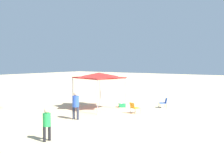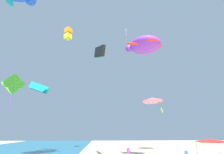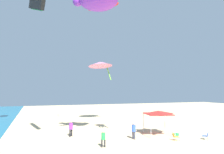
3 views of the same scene
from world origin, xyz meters
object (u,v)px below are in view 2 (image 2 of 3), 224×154
object	(u,v)px
canopy_tent	(211,141)
kite_delta_pink	(152,99)
kite_diamond_lime	(13,85)
kite_parafoil_teal	(39,88)
kite_box_orange	(68,34)
kite_diamond_white	(126,34)
kite_parafoil_black	(99,52)
kite_turtle_purple	(144,45)
person_far_stroller	(128,152)

from	to	relation	value
canopy_tent	kite_delta_pink	bearing A→B (deg)	15.28
canopy_tent	kite_diamond_lime	bearing A→B (deg)	82.65
kite_diamond_lime	kite_delta_pink	xyz separation A→B (m)	(9.55, -23.84, -0.42)
kite_diamond_lime	kite_parafoil_teal	world-z (taller)	kite_parafoil_teal
kite_box_orange	kite_diamond_white	distance (m)	11.15
kite_delta_pink	kite_box_orange	world-z (taller)	kite_box_orange
canopy_tent	kite_box_orange	size ratio (longest dim) A/B	1.61
kite_diamond_lime	kite_box_orange	world-z (taller)	kite_box_orange
canopy_tent	kite_diamond_white	bearing A→B (deg)	55.48
kite_parafoil_teal	kite_box_orange	bearing A→B (deg)	2.81
canopy_tent	kite_parafoil_black	distance (m)	18.54
kite_turtle_purple	kite_parafoil_black	bearing A→B (deg)	27.95
kite_box_orange	person_far_stroller	bearing A→B (deg)	-83.29
kite_diamond_white	kite_turtle_purple	distance (m)	10.46
kite_delta_pink	kite_diamond_white	size ratio (longest dim) A/B	1.60
kite_parafoil_black	kite_box_orange	distance (m)	13.27
kite_parafoil_teal	kite_diamond_white	world-z (taller)	kite_diamond_white
canopy_tent	kite_diamond_lime	distance (m)	28.74
canopy_tent	kite_delta_pink	distance (m)	15.47
canopy_tent	kite_parafoil_black	bearing A→B (deg)	93.50
kite_parafoil_teal	kite_diamond_white	bearing A→B (deg)	8.95
kite_delta_pink	kite_parafoil_teal	distance (m)	22.38
kite_parafoil_black	kite_delta_pink	bearing A→B (deg)	127.28
kite_parafoil_teal	kite_diamond_white	distance (m)	18.92
kite_diamond_white	kite_turtle_purple	xyz separation A→B (m)	(-8.19, -1.37, -6.37)
kite_parafoil_teal	canopy_tent	bearing A→B (deg)	-1.84
kite_box_orange	kite_parafoil_teal	xyz separation A→B (m)	(1.29, 4.79, -10.50)
kite_diamond_lime	person_far_stroller	bearing A→B (deg)	157.89
kite_diamond_lime	kite_box_orange	xyz separation A→B (m)	(4.35, -6.64, 11.42)
kite_delta_pink	kite_turtle_purple	distance (m)	16.14
kite_delta_pink	kite_turtle_purple	size ratio (longest dim) A/B	0.92
kite_parafoil_teal	kite_turtle_purple	xyz separation A→B (m)	(-10.68, -17.24, 3.64)
canopy_tent	kite_delta_pink	world-z (taller)	kite_delta_pink
person_far_stroller	kite_delta_pink	distance (m)	15.32
person_far_stroller	kite_parafoil_black	size ratio (longest dim) A/B	0.37
canopy_tent	kite_box_orange	xyz separation A→B (m)	(7.88, 20.78, 19.28)
person_far_stroller	kite_parafoil_teal	size ratio (longest dim) A/B	0.45
kite_parafoil_black	kite_diamond_lime	bearing A→B (deg)	-123.62
kite_box_orange	kite_turtle_purple	world-z (taller)	kite_box_orange
kite_diamond_lime	kite_diamond_white	world-z (taller)	kite_diamond_white
kite_parafoil_black	kite_diamond_white	bearing A→B (deg)	133.05
canopy_tent	kite_delta_pink	size ratio (longest dim) A/B	0.76
kite_parafoil_black	kite_parafoil_teal	bearing A→B (deg)	-146.94
person_far_stroller	kite_parafoil_black	world-z (taller)	kite_parafoil_black
kite_diamond_lime	kite_turtle_purple	xyz separation A→B (m)	(-5.05, -19.09, 4.56)
kite_parafoil_black	kite_delta_pink	size ratio (longest dim) A/B	0.98
kite_parafoil_black	kite_diamond_lime	xyz separation A→B (m)	(4.42, 12.96, -3.71)
kite_parafoil_black	person_far_stroller	bearing A→B (deg)	116.26
kite_box_orange	kite_turtle_purple	xyz separation A→B (m)	(-9.39, -12.45, -6.85)
kite_parafoil_black	kite_parafoil_teal	xyz separation A→B (m)	(10.06, 11.11, -2.80)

